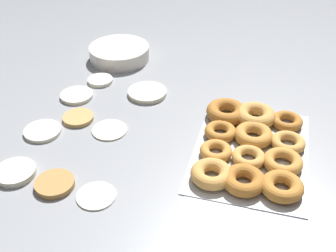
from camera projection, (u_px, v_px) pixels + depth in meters
name	position (u px, v px, depth m)	size (l,w,h in m)	color
ground_plane	(134.00, 132.00, 1.14)	(3.00, 3.00, 0.00)	gray
pancake_0	(15.00, 172.00, 1.00)	(0.10, 0.10, 0.02)	beige
pancake_1	(78.00, 118.00, 1.19)	(0.09, 0.09, 0.01)	tan
pancake_2	(110.00, 129.00, 1.15)	(0.10, 0.10, 0.01)	beige
pancake_3	(147.00, 93.00, 1.30)	(0.12, 0.12, 0.01)	beige
pancake_4	(55.00, 184.00, 0.97)	(0.09, 0.09, 0.01)	#B27F42
pancake_5	(43.00, 131.00, 1.14)	(0.10, 0.10, 0.01)	silver
pancake_6	(77.00, 95.00, 1.28)	(0.10, 0.10, 0.01)	silver
pancake_7	(100.00, 80.00, 1.36)	(0.08, 0.08, 0.01)	silver
pancake_8	(96.00, 195.00, 0.95)	(0.09, 0.09, 0.01)	beige
donut_tray	(250.00, 144.00, 1.07)	(0.39, 0.28, 0.04)	silver
batter_bowl	(119.00, 53.00, 1.48)	(0.21, 0.21, 0.05)	silver
container_stack	(208.00, 252.00, 0.75)	(0.13, 0.12, 0.12)	white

